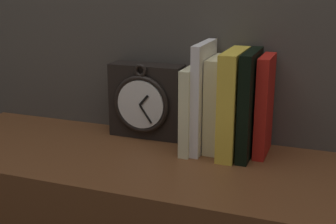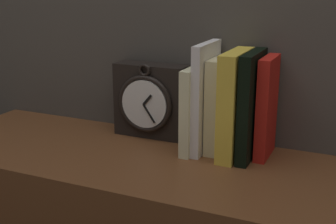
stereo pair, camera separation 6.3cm
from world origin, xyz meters
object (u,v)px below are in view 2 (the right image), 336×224
at_px(book_slot1_white, 206,98).
at_px(book_slot4_black, 251,106).
at_px(clock, 150,101).
at_px(book_slot3_yellow, 235,104).
at_px(book_slot0_cream, 196,108).
at_px(book_slot5_red, 267,108).
at_px(book_slot2_cream, 220,105).

bearing_deg(book_slot1_white, book_slot4_black, -1.50).
bearing_deg(clock, book_slot3_yellow, -10.11).
xyz_separation_m(book_slot1_white, book_slot3_yellow, (0.07, -0.01, -0.01)).
height_order(book_slot0_cream, book_slot3_yellow, book_slot3_yellow).
relative_size(clock, book_slot4_black, 0.80).
bearing_deg(clock, book_slot1_white, -12.38).
xyz_separation_m(book_slot0_cream, book_slot5_red, (0.16, 0.02, 0.01)).
height_order(clock, book_slot1_white, book_slot1_white).
relative_size(book_slot0_cream, book_slot5_red, 0.87).
bearing_deg(book_slot5_red, book_slot4_black, -147.41).
bearing_deg(book_slot2_cream, book_slot0_cream, -162.78).
relative_size(book_slot0_cream, book_slot2_cream, 0.91).
bearing_deg(book_slot1_white, book_slot3_yellow, -4.93).
distance_m(clock, book_slot2_cream, 0.19).
bearing_deg(book_slot0_cream, book_slot3_yellow, -0.95).
bearing_deg(clock, book_slot4_black, -8.05).
relative_size(book_slot0_cream, book_slot3_yellow, 0.83).
xyz_separation_m(book_slot1_white, book_slot4_black, (0.11, -0.00, -0.01)).
bearing_deg(book_slot3_yellow, book_slot0_cream, 179.05).
bearing_deg(book_slot4_black, book_slot5_red, 32.59).
xyz_separation_m(book_slot2_cream, book_slot4_black, (0.08, -0.01, 0.01)).
bearing_deg(book_slot3_yellow, clock, 169.89).
distance_m(book_slot2_cream, book_slot5_red, 0.11).
height_order(book_slot1_white, book_slot4_black, book_slot1_white).
bearing_deg(book_slot0_cream, clock, 163.93).
bearing_deg(book_slot4_black, book_slot1_white, 178.50).
height_order(book_slot1_white, book_slot5_red, book_slot1_white).
distance_m(clock, book_slot3_yellow, 0.24).
height_order(book_slot3_yellow, book_slot4_black, same).
xyz_separation_m(book_slot1_white, book_slot5_red, (0.14, 0.02, -0.01)).
xyz_separation_m(book_slot3_yellow, book_slot5_red, (0.07, 0.02, -0.01)).
xyz_separation_m(book_slot0_cream, book_slot2_cream, (0.05, 0.02, 0.01)).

